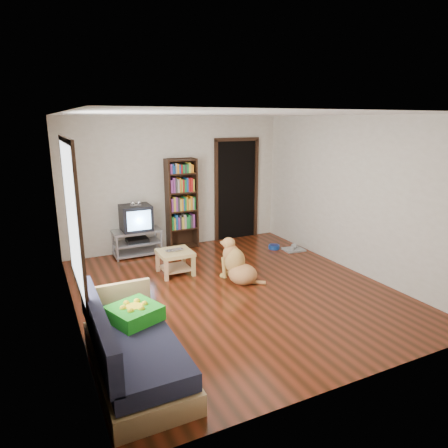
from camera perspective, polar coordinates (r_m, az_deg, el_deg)
name	(u,v)px	position (r m, az deg, el deg)	size (l,w,h in m)	color
ground	(233,290)	(6.19, 1.26, -9.39)	(5.00, 5.00, 0.00)	#5E2110
ceiling	(234,114)	(5.66, 1.42, 15.45)	(5.00, 5.00, 0.00)	white
wall_back	(176,183)	(8.05, -6.86, 5.82)	(4.50, 4.50, 0.00)	beige
wall_front	(360,259)	(3.82, 18.81, -4.79)	(4.50, 4.50, 0.00)	beige
wall_left	(68,224)	(5.18, -21.38, 0.01)	(5.00, 5.00, 0.00)	beige
wall_right	(352,195)	(7.08, 17.79, 4.02)	(5.00, 5.00, 0.00)	beige
green_cushion	(134,313)	(4.51, -12.70, -12.31)	(0.48, 0.48, 0.16)	green
laptop	(175,251)	(6.69, -6.95, -3.83)	(0.31, 0.20, 0.02)	silver
dog_bowl	(274,247)	(8.12, 7.16, -3.26)	(0.22, 0.22, 0.08)	navy
grey_rag	(294,249)	(8.10, 9.90, -3.61)	(0.40, 0.32, 0.03)	#969696
window	(72,216)	(4.65, -20.86, 1.01)	(0.03, 1.46, 1.70)	white
doorway	(236,187)	(8.59, 1.78, 5.24)	(1.03, 0.05, 2.19)	black
tv_stand	(137,242)	(7.80, -12.28, -2.48)	(0.90, 0.45, 0.50)	#99999E
crt_tv	(136,217)	(7.70, -12.51, 0.94)	(0.55, 0.52, 0.58)	black
bookshelf	(182,199)	(7.97, -6.09, 3.57)	(0.60, 0.30, 1.80)	black
sofa	(131,350)	(4.35, -13.19, -17.08)	(0.80, 1.80, 0.80)	tan
coffee_table	(175,258)	(6.76, -7.00, -4.82)	(0.55, 0.55, 0.40)	tan
dog	(237,265)	(6.45, 1.90, -5.89)	(0.59, 0.79, 0.71)	#C07F49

